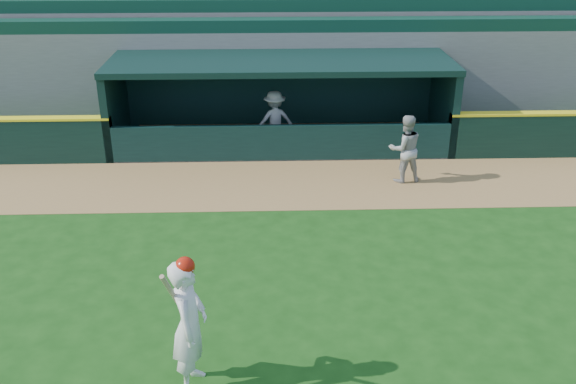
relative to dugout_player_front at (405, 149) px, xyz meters
name	(u,v)px	position (x,y,z in m)	size (l,w,h in m)	color
ground	(291,295)	(-2.99, -5.02, -0.86)	(120.00, 120.00, 0.00)	#164110
warning_track	(284,184)	(-2.99, -0.12, -0.85)	(40.00, 3.00, 0.01)	olive
dugout_player_front	(405,149)	(0.00, 0.00, 0.00)	(0.83, 0.65, 1.72)	#9C9C97
dugout_player_inside	(275,120)	(-3.17, 2.41, -0.03)	(1.07, 0.62, 1.66)	#AAAAA5
dugout	(281,96)	(-2.99, 2.99, 0.50)	(9.40, 2.80, 2.46)	slate
stands	(277,29)	(-3.01, 7.55, 1.54)	(34.50, 6.25, 7.57)	slate
batter_at_plate	(189,324)	(-4.50, -7.24, 0.20)	(0.55, 0.87, 2.13)	white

